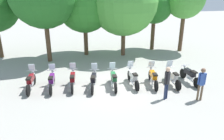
{
  "coord_description": "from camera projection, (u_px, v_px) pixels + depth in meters",
  "views": [
    {
      "loc": [
        -2.46,
        -11.48,
        5.54
      ],
      "look_at": [
        0.0,
        0.5,
        0.9
      ],
      "focal_mm": 34.55,
      "sensor_mm": 36.0,
      "label": 1
    }
  ],
  "objects": [
    {
      "name": "ground_plane",
      "position": [
        114.0,
        87.0,
        12.95
      ],
      "size": [
        80.0,
        80.0,
        0.0
      ],
      "primitive_type": "plane",
      "color": "#9E9B93"
    },
    {
      "name": "motorcycle_1",
      "position": [
        52.0,
        81.0,
        12.52
      ],
      "size": [
        0.62,
        2.19,
        1.37
      ],
      "rotation": [
        0.0,
        0.0,
        1.52
      ],
      "color": "black",
      "rests_on": "ground_plane"
    },
    {
      "name": "motorcycle_5",
      "position": [
        133.0,
        77.0,
        13.0
      ],
      "size": [
        0.62,
        2.19,
        1.37
      ],
      "rotation": [
        0.0,
        0.0,
        1.57
      ],
      "color": "black",
      "rests_on": "ground_plane"
    },
    {
      "name": "motorcycle_2",
      "position": [
        73.0,
        80.0,
        12.69
      ],
      "size": [
        0.62,
        2.19,
        1.37
      ],
      "rotation": [
        0.0,
        0.0,
        1.48
      ],
      "color": "black",
      "rests_on": "ground_plane"
    },
    {
      "name": "person_1",
      "position": [
        167.0,
        80.0,
        11.17
      ],
      "size": [
        0.38,
        0.33,
        1.81
      ],
      "rotation": [
        0.0,
        0.0,
        5.27
      ],
      "color": "#232D4C",
      "rests_on": "ground_plane"
    },
    {
      "name": "motorcycle_4",
      "position": [
        114.0,
        79.0,
        12.77
      ],
      "size": [
        0.62,
        2.19,
        1.37
      ],
      "rotation": [
        0.0,
        0.0,
        1.5
      ],
      "color": "black",
      "rests_on": "ground_plane"
    },
    {
      "name": "tree_2",
      "position": [
        84.0,
        5.0,
        17.78
      ],
      "size": [
        4.59,
        4.59,
        6.57
      ],
      "color": "brown",
      "rests_on": "ground_plane"
    },
    {
      "name": "motorcycle_7",
      "position": [
        173.0,
        77.0,
        13.08
      ],
      "size": [
        0.62,
        2.19,
        1.37
      ],
      "rotation": [
        0.0,
        0.0,
        1.52
      ],
      "color": "black",
      "rests_on": "ground_plane"
    },
    {
      "name": "motorcycle_8",
      "position": [
        190.0,
        75.0,
        13.38
      ],
      "size": [
        0.62,
        2.19,
        0.99
      ],
      "rotation": [
        0.0,
        0.0,
        1.6
      ],
      "color": "black",
      "rests_on": "ground_plane"
    },
    {
      "name": "motorcycle_0",
      "position": [
        31.0,
        81.0,
        12.45
      ],
      "size": [
        0.62,
        2.19,
        1.37
      ],
      "rotation": [
        0.0,
        0.0,
        1.5
      ],
      "color": "black",
      "rests_on": "ground_plane"
    },
    {
      "name": "motorcycle_6",
      "position": [
        153.0,
        77.0,
        13.01
      ],
      "size": [
        0.69,
        2.18,
        1.37
      ],
      "rotation": [
        0.0,
        0.0,
        1.42
      ],
      "color": "black",
      "rests_on": "ground_plane"
    },
    {
      "name": "motorcycle_3",
      "position": [
        94.0,
        80.0,
        12.62
      ],
      "size": [
        0.77,
        2.16,
        1.37
      ],
      "rotation": [
        0.0,
        0.0,
        1.35
      ],
      "color": "black",
      "rests_on": "ground_plane"
    },
    {
      "name": "person_0",
      "position": [
        202.0,
        82.0,
        11.05
      ],
      "size": [
        0.41,
        0.29,
        1.8
      ],
      "rotation": [
        0.0,
        0.0,
        1.28
      ],
      "color": "brown",
      "rests_on": "ground_plane"
    },
    {
      "name": "tree_4",
      "position": [
        155.0,
        6.0,
        19.52
      ],
      "size": [
        3.31,
        3.31,
        5.77
      ],
      "color": "brown",
      "rests_on": "ground_plane"
    },
    {
      "name": "tree_3",
      "position": [
        124.0,
        1.0,
        17.56
      ],
      "size": [
        5.59,
        5.59,
        7.35
      ],
      "color": "brown",
      "rests_on": "ground_plane"
    }
  ]
}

